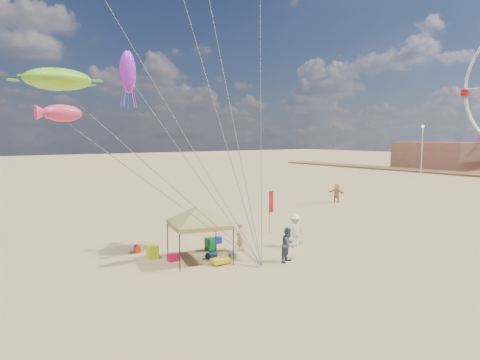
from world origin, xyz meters
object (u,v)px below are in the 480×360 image
(person_near_c, at_px, (295,230))
(lamp_north, at_px, (422,141))
(canopy_tent, at_px, (199,207))
(cooler_blue, at_px, (216,240))
(person_near_a, at_px, (240,237))
(person_near_b, at_px, (288,245))
(beach_cart, at_px, (220,261))
(chair_green, at_px, (211,244))
(feather_flag, at_px, (271,204))
(person_far_c, at_px, (336,193))
(cooler_red, at_px, (173,257))
(chair_yellow, at_px, (153,252))

(person_near_c, relative_size, lamp_north, 0.23)
(canopy_tent, height_order, cooler_blue, canopy_tent)
(canopy_tent, xyz_separation_m, lamp_north, (57.42, 22.83, 2.75))
(cooler_blue, relative_size, person_near_a, 0.34)
(person_near_a, distance_m, person_near_b, 3.16)
(cooler_blue, height_order, beach_cart, cooler_blue)
(canopy_tent, distance_m, chair_green, 3.19)
(person_near_c, bearing_deg, lamp_north, -148.98)
(feather_flag, height_order, lamp_north, lamp_north)
(canopy_tent, distance_m, person_far_c, 22.42)
(canopy_tent, distance_m, lamp_north, 61.85)
(canopy_tent, height_order, person_near_c, canopy_tent)
(feather_flag, relative_size, chair_green, 4.01)
(cooler_red, distance_m, lamp_north, 62.77)
(cooler_red, xyz_separation_m, person_far_c, (21.52, 8.32, 0.72))
(person_near_a, xyz_separation_m, person_far_c, (17.69, 8.76, 0.11))
(lamp_north, bearing_deg, person_near_b, -154.60)
(cooler_blue, height_order, chair_green, chair_green)
(person_near_c, relative_size, person_far_c, 1.03)
(person_far_c, bearing_deg, cooler_blue, -86.35)
(feather_flag, bearing_deg, chair_yellow, -172.98)
(cooler_blue, height_order, person_near_a, person_near_a)
(feather_flag, distance_m, chair_green, 5.91)
(feather_flag, bearing_deg, chair_green, -165.48)
(cooler_blue, xyz_separation_m, chair_yellow, (-4.38, -0.74, 0.16))
(canopy_tent, height_order, cooler_red, canopy_tent)
(chair_green, height_order, person_far_c, person_far_c)
(canopy_tent, height_order, feather_flag, canopy_tent)
(feather_flag, distance_m, cooler_blue, 4.77)
(cooler_red, relative_size, person_far_c, 0.30)
(canopy_tent, relative_size, chair_green, 7.48)
(person_near_a, bearing_deg, beach_cart, -1.39)
(cooler_blue, bearing_deg, cooler_red, -154.92)
(person_near_a, bearing_deg, cooler_blue, -121.81)
(canopy_tent, bearing_deg, person_far_c, 23.95)
(person_near_a, xyz_separation_m, person_near_b, (0.81, -3.06, 0.08))
(chair_green, height_order, lamp_north, lamp_north)
(beach_cart, bearing_deg, person_near_c, 5.39)
(chair_green, relative_size, chair_yellow, 1.00)
(feather_flag, height_order, person_near_c, feather_flag)
(person_near_a, bearing_deg, cooler_red, -41.48)
(cooler_blue, relative_size, chair_green, 0.77)
(beach_cart, height_order, lamp_north, lamp_north)
(cooler_blue, bearing_deg, lamp_north, 20.36)
(cooler_red, height_order, lamp_north, lamp_north)
(beach_cart, xyz_separation_m, person_near_a, (2.21, 1.46, 0.61))
(beach_cart, xyz_separation_m, person_near_c, (5.43, 0.51, 0.74))
(person_near_c, bearing_deg, person_far_c, -139.62)
(cooler_red, distance_m, person_near_c, 7.23)
(feather_flag, distance_m, person_far_c, 14.77)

